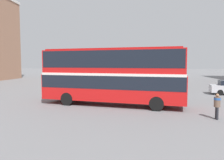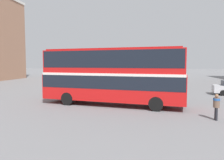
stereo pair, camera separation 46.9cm
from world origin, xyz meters
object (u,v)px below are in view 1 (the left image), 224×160
double_decker_bus (112,73)px  parked_car_kerb_far (114,80)px  parked_car_side_street (77,80)px  pedestrian_foreground (217,104)px

double_decker_bus → parked_car_kerb_far: bearing=106.1°
parked_car_kerb_far → parked_car_side_street: (-5.77, -0.73, -0.00)m
double_decker_bus → parked_car_kerb_far: (-1.70, 16.69, -1.78)m
pedestrian_foreground → parked_car_side_street: 24.29m
pedestrian_foreground → parked_car_side_street: size_ratio=0.37×
double_decker_bus → parked_car_kerb_far: size_ratio=2.57×
double_decker_bus → parked_car_kerb_far: 16.87m
double_decker_bus → parked_car_side_street: bearing=125.4°
double_decker_bus → pedestrian_foreground: double_decker_bus is taller
double_decker_bus → pedestrian_foreground: 7.91m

